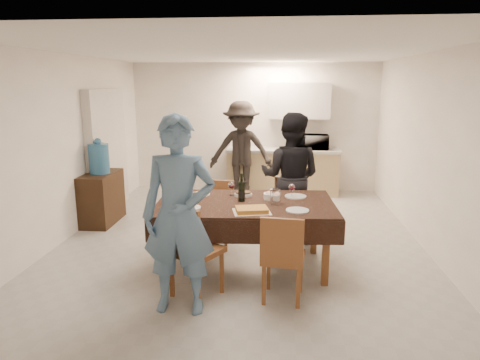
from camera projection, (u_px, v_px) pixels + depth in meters
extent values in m
cube|color=#A7A7A3|center=(241.00, 238.00, 6.19)|extent=(5.00, 6.00, 0.02)
cube|color=white|center=(241.00, 51.00, 5.61)|extent=(5.00, 6.00, 0.02)
cube|color=white|center=(254.00, 127.00, 8.81)|extent=(5.00, 0.02, 2.60)
cube|color=white|center=(203.00, 214.00, 2.99)|extent=(5.00, 0.02, 2.60)
cube|color=white|center=(68.00, 147.00, 6.12)|extent=(0.02, 6.00, 2.60)
cube|color=white|center=(428.00, 152.00, 5.68)|extent=(0.02, 6.00, 2.60)
cube|color=beige|center=(107.00, 151.00, 7.34)|extent=(0.15, 1.40, 2.10)
cube|color=tan|center=(282.00, 172.00, 8.64)|extent=(2.20, 0.60, 0.86)
cube|color=#AAABA6|center=(283.00, 150.00, 8.54)|extent=(2.24, 0.64, 0.05)
cube|color=silver|center=(299.00, 101.00, 8.43)|extent=(1.20, 0.34, 0.70)
cube|color=black|center=(245.00, 204.00, 5.06)|extent=(2.16, 1.34, 0.04)
cube|color=brown|center=(245.00, 237.00, 5.15)|extent=(0.08, 0.08, 0.77)
cube|color=brown|center=(196.00, 251.00, 4.44)|extent=(0.63, 0.63, 0.05)
cube|color=brown|center=(192.00, 233.00, 4.18)|extent=(0.42, 0.27, 0.49)
cube|color=brown|center=(283.00, 257.00, 4.37)|extent=(0.47, 0.47, 0.05)
cube|color=brown|center=(284.00, 241.00, 4.13)|extent=(0.43, 0.09, 0.45)
cube|color=brown|center=(217.00, 214.00, 5.91)|extent=(0.43, 0.43, 0.05)
cube|color=brown|center=(215.00, 201.00, 5.69)|extent=(0.39, 0.08, 0.42)
cube|color=brown|center=(283.00, 214.00, 5.83)|extent=(0.55, 0.55, 0.05)
cube|color=brown|center=(283.00, 200.00, 5.59)|extent=(0.39, 0.21, 0.45)
cube|color=black|center=(102.00, 198.00, 6.81)|extent=(0.44, 0.87, 0.81)
cylinder|color=teal|center=(99.00, 159.00, 6.67)|extent=(0.31, 0.31, 0.47)
cylinder|color=white|center=(275.00, 197.00, 4.96)|extent=(0.12, 0.12, 0.18)
cube|color=gold|center=(252.00, 210.00, 4.67)|extent=(0.46, 0.38, 0.05)
cylinder|color=silver|center=(271.00, 196.00, 5.20)|extent=(0.18, 0.18, 0.07)
cylinder|color=silver|center=(243.00, 195.00, 5.33)|extent=(0.20, 0.20, 0.04)
cylinder|color=silver|center=(190.00, 208.00, 4.82)|extent=(0.24, 0.24, 0.01)
cylinder|color=silver|center=(297.00, 210.00, 4.71)|extent=(0.26, 0.26, 0.01)
cylinder|color=silver|center=(200.00, 194.00, 5.40)|extent=(0.25, 0.25, 0.01)
cylinder|color=silver|center=(296.00, 196.00, 5.29)|extent=(0.27, 0.27, 0.02)
imported|color=silver|center=(315.00, 142.00, 8.45)|extent=(0.53, 0.36, 0.29)
imported|color=slate|center=(179.00, 216.00, 4.05)|extent=(0.72, 0.48, 1.93)
imported|color=black|center=(290.00, 177.00, 6.01)|extent=(1.02, 0.87, 1.81)
imported|color=black|center=(241.00, 151.00, 8.16)|extent=(1.21, 0.69, 1.87)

